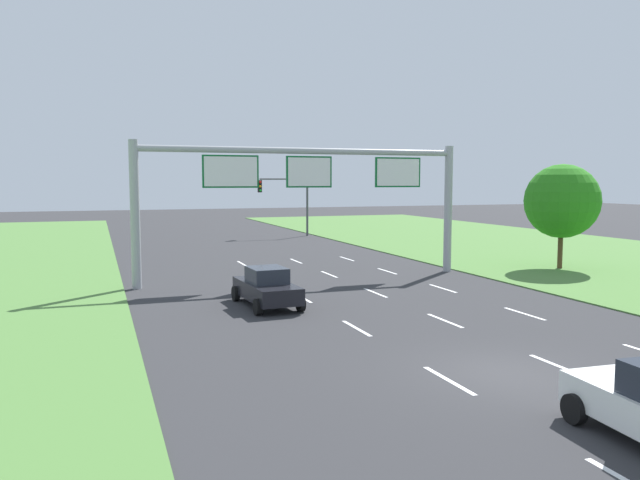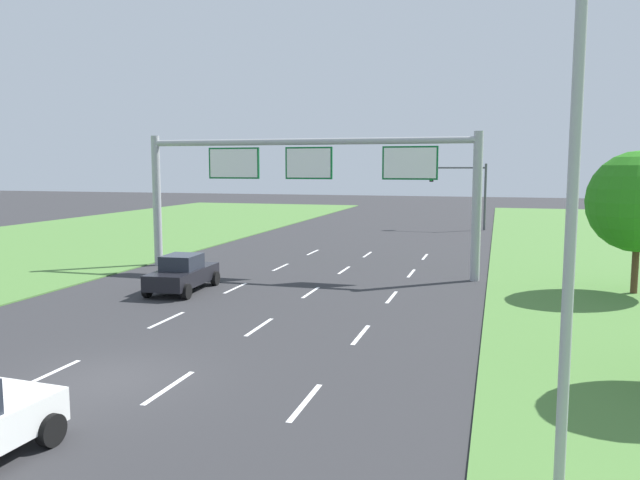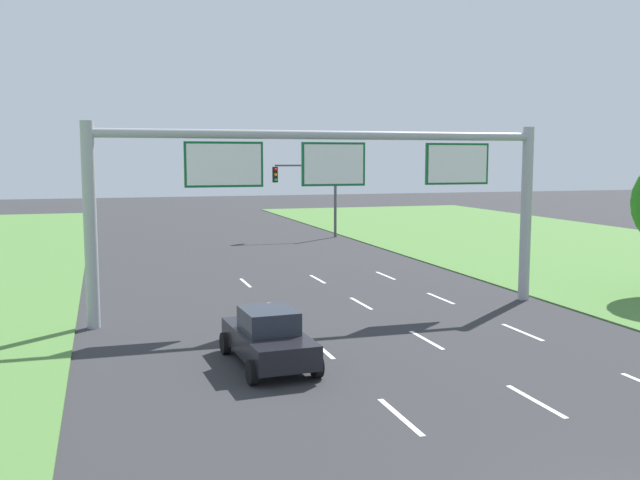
{
  "view_description": "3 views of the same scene",
  "coord_description": "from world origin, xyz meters",
  "views": [
    {
      "loc": [
        -10.09,
        -13.49,
        5.08
      ],
      "look_at": [
        0.24,
        15.27,
        2.18
      ],
      "focal_mm": 35.0,
      "sensor_mm": 36.0,
      "label": 1
    },
    {
      "loc": [
        9.37,
        -13.14,
        5.39
      ],
      "look_at": [
        1.11,
        15.69,
        1.83
      ],
      "focal_mm": 35.0,
      "sensor_mm": 36.0,
      "label": 2
    },
    {
      "loc": [
        -7.97,
        -8.21,
        5.76
      ],
      "look_at": [
        -0.18,
        17.3,
        2.69
      ],
      "focal_mm": 40.0,
      "sensor_mm": 36.0,
      "label": 3
    }
  ],
  "objects": [
    {
      "name": "ground_plane",
      "position": [
        0.0,
        0.0,
        0.0
      ],
      "size": [
        200.0,
        200.0,
        0.0
      ],
      "primitive_type": "plane",
      "color": "#2D2D30"
    },
    {
      "name": "lane_dashes_inner_left",
      "position": [
        -1.75,
        3.0,
        0.0
      ],
      "size": [
        0.14,
        44.4,
        0.01
      ],
      "color": "white",
      "rests_on": "ground_plane"
    },
    {
      "name": "lane_dashes_inner_right",
      "position": [
        1.75,
        3.0,
        0.0
      ],
      "size": [
        0.14,
        44.4,
        0.01
      ],
      "color": "white",
      "rests_on": "ground_plane"
    },
    {
      "name": "lane_dashes_slip",
      "position": [
        5.25,
        3.0,
        0.0
      ],
      "size": [
        0.14,
        44.4,
        0.01
      ],
      "color": "white",
      "rests_on": "ground_plane"
    },
    {
      "name": "car_lead_silver",
      "position": [
        -3.68,
        10.77,
        0.77
      ],
      "size": [
        2.18,
        4.28,
        1.6
      ],
      "rotation": [
        0.0,
        0.0,
        0.06
      ],
      "color": "black",
      "rests_on": "ground_plane"
    },
    {
      "name": "sign_gantry",
      "position": [
        0.13,
        16.82,
        4.93
      ],
      "size": [
        17.24,
        0.44,
        7.0
      ],
      "color": "#9EA0A5",
      "rests_on": "ground_plane"
    },
    {
      "name": "traffic_light_mast",
      "position": [
        6.34,
        41.13,
        3.87
      ],
      "size": [
        4.76,
        0.49,
        5.6
      ],
      "color": "#47494F",
      "rests_on": "ground_plane"
    },
    {
      "name": "street_lamp",
      "position": [
        10.09,
        -2.75,
        5.08
      ],
      "size": [
        2.61,
        0.32,
        8.5
      ],
      "color": "#9EA0A5",
      "rests_on": "ground_plane"
    },
    {
      "name": "roadside_tree_mid",
      "position": [
        14.99,
        15.38,
        3.92
      ],
      "size": [
        4.23,
        4.23,
        6.05
      ],
      "color": "#513823",
      "rests_on": "ground_plane"
    }
  ]
}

